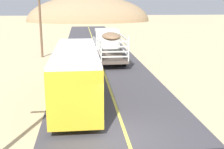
# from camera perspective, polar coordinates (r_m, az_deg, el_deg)

# --- Properties ---
(ground_plane) EXTENTS (240.00, 240.00, 0.00)m
(ground_plane) POSITION_cam_1_polar(r_m,az_deg,el_deg) (13.36, 2.81, -12.06)
(ground_plane) COLOR #CCB284
(road_surface) EXTENTS (8.00, 120.00, 0.02)m
(road_surface) POSITION_cam_1_polar(r_m,az_deg,el_deg) (13.36, 2.81, -12.02)
(road_surface) COLOR #423F44
(road_surface) RESTS_ON ground
(road_centre_line) EXTENTS (0.16, 117.60, 0.00)m
(road_centre_line) POSITION_cam_1_polar(r_m,az_deg,el_deg) (13.35, 2.81, -11.98)
(road_centre_line) COLOR #D8CC4C
(road_centre_line) RESTS_ON road_surface
(livestock_truck) EXTENTS (2.53, 9.70, 3.02)m
(livestock_truck) POSITION_cam_1_polar(r_m,az_deg,el_deg) (31.19, -0.79, 6.62)
(livestock_truck) COLOR silver
(livestock_truck) RESTS_ON road_surface
(bus) EXTENTS (2.54, 10.00, 3.21)m
(bus) POSITION_cam_1_polar(r_m,az_deg,el_deg) (17.32, -7.09, 0.19)
(bus) COLOR gold
(bus) RESTS_ON road_surface
(car_far) EXTENTS (1.80, 4.40, 1.46)m
(car_far) POSITION_cam_1_polar(r_m,az_deg,el_deg) (41.29, -2.37, 6.94)
(car_far) COLOR silver
(car_far) RESTS_ON road_surface
(power_pole_mid) EXTENTS (2.20, 0.24, 7.43)m
(power_pole_mid) POSITION_cam_1_polar(r_m,az_deg,el_deg) (32.13, -14.03, 10.39)
(power_pole_mid) COLOR brown
(power_pole_mid) RESTS_ON ground
(distant_hill) EXTENTS (37.66, 21.40, 15.54)m
(distant_hill) POSITION_cam_1_polar(r_m,az_deg,el_deg) (90.83, -4.66, 10.44)
(distant_hill) COLOR #997C5A
(distant_hill) RESTS_ON ground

